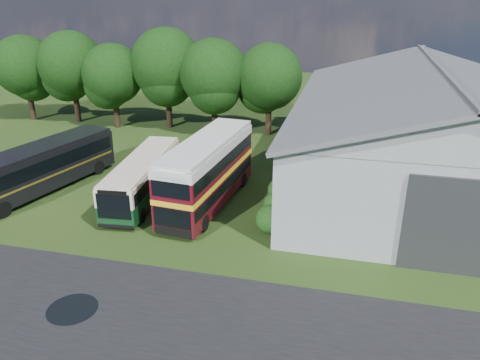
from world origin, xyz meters
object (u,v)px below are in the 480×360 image
(bus_maroon_double, at_px, (208,173))
(bus_dark_single, at_px, (41,167))
(storage_shed, at_px, (432,125))
(bus_green_single, at_px, (143,177))

(bus_maroon_double, bearing_deg, bus_dark_single, -171.89)
(bus_maroon_double, bearing_deg, storage_shed, 33.09)
(bus_maroon_double, distance_m, bus_dark_single, 11.70)
(storage_shed, distance_m, bus_dark_single, 26.91)
(bus_green_single, bearing_deg, bus_dark_single, 178.80)
(storage_shed, relative_size, bus_maroon_double, 2.40)
(bus_dark_single, bearing_deg, bus_green_single, 18.42)
(bus_green_single, relative_size, bus_maroon_double, 0.97)
(bus_green_single, height_order, bus_dark_single, bus_dark_single)
(storage_shed, xyz_separation_m, bus_dark_single, (-25.60, -7.91, -2.49))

